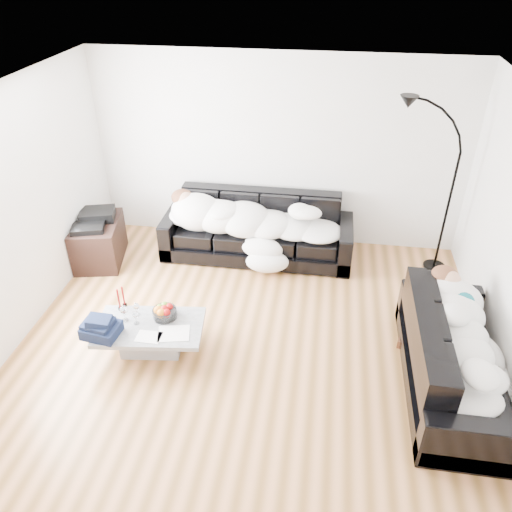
# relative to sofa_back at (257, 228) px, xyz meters

# --- Properties ---
(ground) EXTENTS (5.00, 5.00, 0.00)m
(ground) POSITION_rel_sofa_back_xyz_m (0.20, -1.73, -0.42)
(ground) COLOR brown
(ground) RESTS_ON ground
(wall_back) EXTENTS (5.00, 0.02, 2.60)m
(wall_back) POSITION_rel_sofa_back_xyz_m (0.20, 0.52, 0.88)
(wall_back) COLOR silver
(wall_back) RESTS_ON ground
(wall_left) EXTENTS (0.02, 4.50, 2.60)m
(wall_left) POSITION_rel_sofa_back_xyz_m (-2.30, -1.73, 0.88)
(wall_left) COLOR silver
(wall_left) RESTS_ON ground
(ceiling) EXTENTS (5.00, 5.00, 0.00)m
(ceiling) POSITION_rel_sofa_back_xyz_m (0.20, -1.73, 2.18)
(ceiling) COLOR white
(ceiling) RESTS_ON ground
(sofa_back) EXTENTS (2.55, 0.88, 0.83)m
(sofa_back) POSITION_rel_sofa_back_xyz_m (0.00, 0.00, 0.00)
(sofa_back) COLOR black
(sofa_back) RESTS_ON ground
(sofa_right) EXTENTS (0.86, 2.01, 0.81)m
(sofa_right) POSITION_rel_sofa_back_xyz_m (2.23, -2.09, -0.01)
(sofa_right) COLOR black
(sofa_right) RESTS_ON ground
(sleeper_back) EXTENTS (2.16, 0.75, 0.43)m
(sleeper_back) POSITION_rel_sofa_back_xyz_m (0.00, -0.05, 0.22)
(sleeper_back) COLOR white
(sleeper_back) RESTS_ON sofa_back
(sleeper_right) EXTENTS (0.73, 1.72, 0.42)m
(sleeper_right) POSITION_rel_sofa_back_xyz_m (2.23, -2.09, 0.21)
(sleeper_right) COLOR white
(sleeper_right) RESTS_ON sofa_right
(teal_cushion) EXTENTS (0.42, 0.38, 0.20)m
(teal_cushion) POSITION_rel_sofa_back_xyz_m (2.17, -1.47, 0.30)
(teal_cushion) COLOR #0F626D
(teal_cushion) RESTS_ON sofa_right
(coffee_table) EXTENTS (1.18, 0.78, 0.32)m
(coffee_table) POSITION_rel_sofa_back_xyz_m (-0.83, -2.04, -0.25)
(coffee_table) COLOR #939699
(coffee_table) RESTS_ON ground
(fruit_bowl) EXTENTS (0.31, 0.31, 0.16)m
(fruit_bowl) POSITION_rel_sofa_back_xyz_m (-0.71, -1.88, -0.01)
(fruit_bowl) COLOR white
(fruit_bowl) RESTS_ON coffee_table
(wine_glass_a) EXTENTS (0.07, 0.07, 0.15)m
(wine_glass_a) POSITION_rel_sofa_back_xyz_m (-1.02, -1.89, -0.02)
(wine_glass_a) COLOR white
(wine_glass_a) RESTS_ON coffee_table
(wine_glass_b) EXTENTS (0.08, 0.08, 0.19)m
(wine_glass_b) POSITION_rel_sofa_back_xyz_m (-1.11, -2.00, 0.00)
(wine_glass_b) COLOR white
(wine_glass_b) RESTS_ON coffee_table
(wine_glass_c) EXTENTS (0.08, 0.08, 0.16)m
(wine_glass_c) POSITION_rel_sofa_back_xyz_m (-0.98, -2.03, -0.01)
(wine_glass_c) COLOR white
(wine_glass_c) RESTS_ON coffee_table
(candle_left) EXTENTS (0.06, 0.06, 0.27)m
(candle_left) POSITION_rel_sofa_back_xyz_m (-1.23, -1.83, 0.04)
(candle_left) COLOR maroon
(candle_left) RESTS_ON coffee_table
(candle_right) EXTENTS (0.05, 0.05, 0.25)m
(candle_right) POSITION_rel_sofa_back_xyz_m (-1.21, -1.76, 0.03)
(candle_right) COLOR maroon
(candle_right) RESTS_ON coffee_table
(newspaper_a) EXTENTS (0.37, 0.31, 0.01)m
(newspaper_a) POSITION_rel_sofa_back_xyz_m (-0.55, -2.13, -0.09)
(newspaper_a) COLOR silver
(newspaper_a) RESTS_ON coffee_table
(newspaper_b) EXTENTS (0.25, 0.18, 0.01)m
(newspaper_b) POSITION_rel_sofa_back_xyz_m (-0.78, -2.22, -0.09)
(newspaper_b) COLOR silver
(newspaper_b) RESTS_ON coffee_table
(navy_jacket) EXTENTS (0.39, 0.33, 0.19)m
(navy_jacket) POSITION_rel_sofa_back_xyz_m (-1.27, -2.25, 0.08)
(navy_jacket) COLOR black
(navy_jacket) RESTS_ON coffee_table
(shoes) EXTENTS (0.58, 0.52, 0.11)m
(shoes) POSITION_rel_sofa_back_xyz_m (1.99, -1.56, -0.36)
(shoes) COLOR #472311
(shoes) RESTS_ON ground
(av_cabinet) EXTENTS (0.74, 0.94, 0.58)m
(av_cabinet) POSITION_rel_sofa_back_xyz_m (-2.09, -0.46, -0.13)
(av_cabinet) COLOR black
(av_cabinet) RESTS_ON ground
(stereo) EXTENTS (0.52, 0.45, 0.13)m
(stereo) POSITION_rel_sofa_back_xyz_m (-2.09, -0.46, 0.23)
(stereo) COLOR black
(stereo) RESTS_ON av_cabinet
(floor_lamp) EXTENTS (0.74, 0.34, 1.98)m
(floor_lamp) POSITION_rel_sofa_back_xyz_m (2.40, 0.04, 0.58)
(floor_lamp) COLOR black
(floor_lamp) RESTS_ON ground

